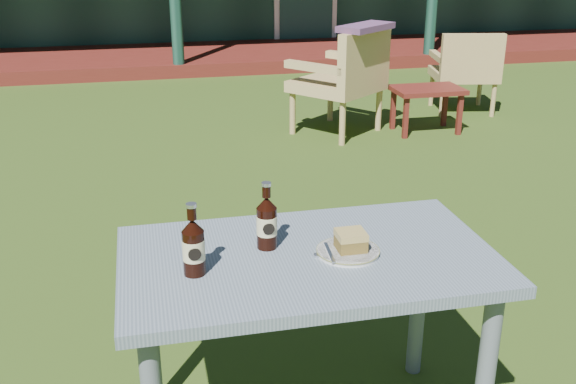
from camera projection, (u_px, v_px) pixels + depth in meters
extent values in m
plane|color=#334916|center=(239.00, 244.00, 3.87)|extent=(80.00, 80.00, 0.00)
cube|color=#561B15|center=(175.00, 59.00, 8.93)|extent=(15.00, 1.80, 0.16)
cube|color=slate|center=(308.00, 260.00, 2.16)|extent=(1.20, 0.70, 0.04)
cylinder|color=slate|center=(485.00, 382.00, 2.16)|extent=(0.06, 0.06, 0.68)
cylinder|color=slate|center=(150.00, 330.00, 2.44)|extent=(0.06, 0.06, 0.68)
cylinder|color=slate|center=(419.00, 298.00, 2.65)|extent=(0.06, 0.06, 0.68)
cylinder|color=silver|center=(348.00, 252.00, 2.16)|extent=(0.20, 0.20, 0.01)
cylinder|color=olive|center=(348.00, 250.00, 2.16)|extent=(0.20, 0.20, 0.00)
cube|color=brown|center=(351.00, 243.00, 2.15)|extent=(0.09, 0.08, 0.04)
cube|color=#AB924C|center=(351.00, 235.00, 2.14)|extent=(0.09, 0.09, 0.02)
cube|color=silver|center=(329.00, 252.00, 2.13)|extent=(0.02, 0.14, 0.00)
cylinder|color=black|center=(267.00, 228.00, 2.18)|extent=(0.07, 0.07, 0.14)
cone|color=black|center=(267.00, 203.00, 2.15)|extent=(0.07, 0.07, 0.04)
cylinder|color=black|center=(266.00, 191.00, 2.13)|extent=(0.03, 0.03, 0.04)
cylinder|color=silver|center=(266.00, 184.00, 2.12)|extent=(0.03, 0.03, 0.01)
cylinder|color=beige|center=(267.00, 225.00, 2.18)|extent=(0.07, 0.07, 0.06)
cylinder|color=black|center=(269.00, 229.00, 2.15)|extent=(0.04, 0.00, 0.04)
cylinder|color=black|center=(194.00, 253.00, 2.01)|extent=(0.07, 0.07, 0.14)
cone|color=black|center=(192.00, 225.00, 1.98)|extent=(0.07, 0.07, 0.04)
cylinder|color=black|center=(192.00, 213.00, 1.96)|extent=(0.03, 0.03, 0.04)
cylinder|color=silver|center=(191.00, 205.00, 1.96)|extent=(0.03, 0.03, 0.01)
cylinder|color=beige|center=(194.00, 249.00, 2.01)|extent=(0.07, 0.07, 0.06)
cylinder|color=black|center=(195.00, 254.00, 1.98)|extent=(0.04, 0.00, 0.04)
cylinder|color=silver|center=(318.00, 255.00, 2.14)|extent=(0.03, 0.03, 0.01)
cube|color=tan|center=(337.00, 85.00, 5.86)|extent=(0.93, 0.92, 0.10)
cube|color=tan|center=(365.00, 57.00, 5.60)|extent=(0.58, 0.49, 0.44)
cube|color=tan|center=(355.00, 57.00, 6.02)|extent=(0.43, 0.51, 0.06)
cube|color=tan|center=(314.00, 67.00, 5.58)|extent=(0.43, 0.51, 0.06)
cylinder|color=tan|center=(330.00, 101.00, 6.31)|extent=(0.05, 0.05, 0.38)
cylinder|color=tan|center=(293.00, 113.00, 5.89)|extent=(0.05, 0.05, 0.38)
cylinder|color=tan|center=(379.00, 110.00, 6.00)|extent=(0.05, 0.05, 0.38)
cylinder|color=tan|center=(342.00, 123.00, 5.59)|extent=(0.05, 0.05, 0.38)
cube|color=tan|center=(463.00, 74.00, 6.58)|extent=(0.68, 0.65, 0.08)
cube|color=tan|center=(473.00, 55.00, 6.27)|extent=(0.59, 0.19, 0.38)
cube|color=tan|center=(491.00, 57.00, 6.54)|extent=(0.16, 0.51, 0.05)
cube|color=tan|center=(438.00, 57.00, 6.53)|extent=(0.16, 0.51, 0.05)
cylinder|color=tan|center=(480.00, 89.00, 6.87)|extent=(0.05, 0.05, 0.32)
cylinder|color=tan|center=(432.00, 90.00, 6.86)|extent=(0.05, 0.05, 0.32)
cylinder|color=tan|center=(493.00, 100.00, 6.45)|extent=(0.05, 0.05, 0.32)
cylinder|color=tan|center=(442.00, 100.00, 6.44)|extent=(0.05, 0.05, 0.32)
cube|color=#583658|center=(366.00, 27.00, 5.51)|extent=(0.57, 0.52, 0.05)
cube|color=#561B15|center=(427.00, 90.00, 5.88)|extent=(0.60, 0.40, 0.04)
cube|color=#561B15|center=(406.00, 118.00, 5.77)|extent=(0.04, 0.04, 0.36)
cube|color=#561B15|center=(459.00, 115.00, 5.87)|extent=(0.04, 0.04, 0.36)
cube|color=#561B15|center=(393.00, 109.00, 6.04)|extent=(0.04, 0.04, 0.36)
cube|color=#561B15|center=(445.00, 106.00, 6.14)|extent=(0.04, 0.04, 0.36)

